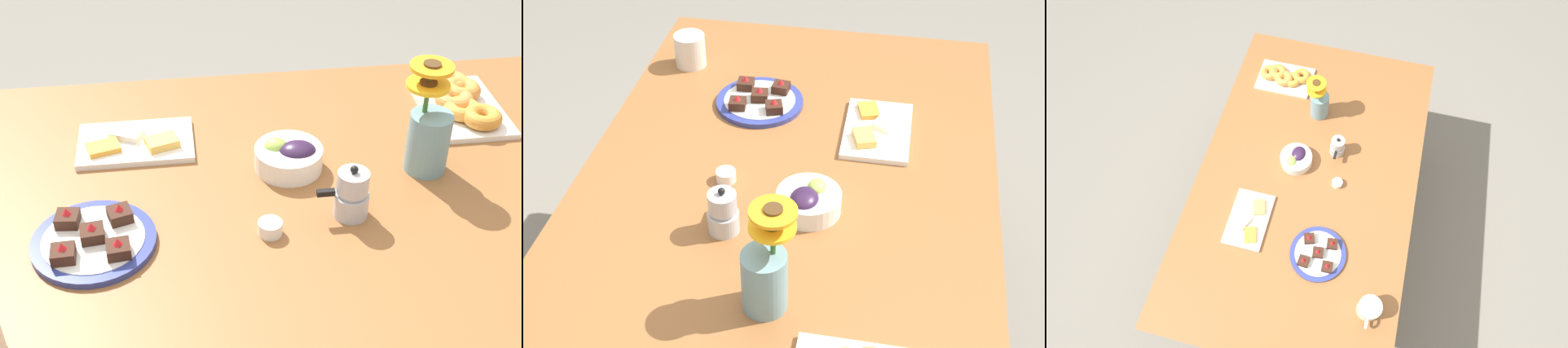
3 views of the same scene
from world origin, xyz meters
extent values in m
plane|color=slate|center=(0.00, 0.00, 0.00)|extent=(6.00, 6.00, 0.00)
cube|color=brown|center=(0.00, 0.00, 0.72)|extent=(1.60, 1.00, 0.04)
cube|color=brown|center=(-0.72, -0.42, 0.35)|extent=(0.07, 0.07, 0.70)
cube|color=brown|center=(0.72, -0.42, 0.35)|extent=(0.07, 0.07, 0.70)
cube|color=brown|center=(-0.72, 0.42, 0.35)|extent=(0.07, 0.07, 0.70)
cylinder|color=beige|center=(0.51, 0.37, 0.79)|extent=(0.09, 0.09, 0.10)
cylinder|color=brown|center=(0.51, 0.37, 0.83)|extent=(0.08, 0.08, 0.00)
torus|color=beige|center=(0.57, 0.37, 0.79)|extent=(0.05, 0.01, 0.05)
cylinder|color=white|center=(-0.07, -0.07, 0.77)|extent=(0.15, 0.15, 0.05)
ellipsoid|color=#2D1938|center=(-0.09, -0.06, 0.79)|extent=(0.08, 0.07, 0.04)
ellipsoid|color=#9EC14C|center=(-0.04, -0.08, 0.79)|extent=(0.05, 0.04, 0.04)
cube|color=white|center=(0.26, -0.20, 0.75)|extent=(0.26, 0.17, 0.01)
cube|color=#EFB74C|center=(0.20, -0.17, 0.76)|extent=(0.08, 0.07, 0.02)
cube|color=white|center=(0.28, -0.22, 0.76)|extent=(0.08, 0.07, 0.02)
cube|color=orange|center=(0.33, -0.17, 0.76)|extent=(0.08, 0.07, 0.01)
cube|color=white|center=(-0.52, -0.25, 0.75)|extent=(0.19, 0.28, 0.01)
torus|color=#CC8137|center=(-0.52, -0.33, 0.77)|extent=(0.12, 0.12, 0.04)
torus|color=orange|center=(-0.54, -0.29, 0.77)|extent=(0.10, 0.10, 0.04)
torus|color=#CA823C|center=(-0.50, -0.25, 0.77)|extent=(0.09, 0.09, 0.04)
torus|color=orange|center=(-0.51, -0.21, 0.77)|extent=(0.12, 0.12, 0.03)
torus|color=orange|center=(-0.54, -0.16, 0.77)|extent=(0.11, 0.11, 0.04)
cylinder|color=white|center=(0.00, 0.14, 0.75)|extent=(0.05, 0.05, 0.03)
cylinder|color=#C68923|center=(0.00, 0.14, 0.76)|extent=(0.04, 0.04, 0.01)
cylinder|color=navy|center=(0.34, 0.13, 0.75)|extent=(0.24, 0.24, 0.01)
cylinder|color=white|center=(0.34, 0.13, 0.75)|extent=(0.20, 0.20, 0.01)
cube|color=#381E14|center=(0.29, 0.18, 0.77)|extent=(0.05, 0.05, 0.02)
cone|color=red|center=(0.29, 0.18, 0.79)|extent=(0.02, 0.02, 0.01)
cube|color=#381E14|center=(0.39, 0.18, 0.77)|extent=(0.05, 0.05, 0.02)
cone|color=red|center=(0.39, 0.18, 0.79)|extent=(0.02, 0.02, 0.01)
cube|color=#381E14|center=(0.29, 0.08, 0.77)|extent=(0.05, 0.05, 0.02)
cone|color=red|center=(0.29, 0.08, 0.79)|extent=(0.02, 0.02, 0.01)
cube|color=#381E14|center=(0.39, 0.08, 0.77)|extent=(0.05, 0.05, 0.02)
cone|color=red|center=(0.39, 0.08, 0.79)|extent=(0.02, 0.02, 0.01)
cube|color=#381E14|center=(0.34, 0.13, 0.77)|extent=(0.05, 0.05, 0.02)
cone|color=red|center=(0.34, 0.13, 0.79)|extent=(0.02, 0.02, 0.01)
cylinder|color=#6B939E|center=(-0.36, -0.03, 0.81)|extent=(0.09, 0.09, 0.14)
cylinder|color=#3D702D|center=(-0.35, -0.05, 0.93)|extent=(0.01, 0.01, 0.10)
cylinder|color=orange|center=(-0.35, -0.05, 0.98)|extent=(0.09, 0.09, 0.01)
cylinder|color=#472D14|center=(-0.35, -0.05, 0.99)|extent=(0.04, 0.04, 0.01)
cylinder|color=#3D702D|center=(-0.35, -0.04, 0.91)|extent=(0.01, 0.01, 0.06)
cylinder|color=yellow|center=(-0.35, -0.04, 0.94)|extent=(0.09, 0.09, 0.01)
cylinder|color=#472D14|center=(-0.35, -0.04, 0.95)|extent=(0.04, 0.04, 0.01)
cylinder|color=#B7B7BC|center=(-0.17, 0.10, 0.77)|extent=(0.07, 0.07, 0.05)
cylinder|color=#B7B7BC|center=(-0.17, 0.10, 0.79)|extent=(0.05, 0.05, 0.01)
cylinder|color=#B7B7BC|center=(-0.17, 0.10, 0.82)|extent=(0.06, 0.06, 0.04)
sphere|color=black|center=(-0.17, 0.10, 0.85)|extent=(0.02, 0.02, 0.02)
cube|color=black|center=(-0.11, 0.10, 0.80)|extent=(0.04, 0.01, 0.01)
camera|label=1|loc=(0.16, 1.19, 1.67)|focal=50.00mm
camera|label=2|loc=(-1.29, -0.24, 1.85)|focal=50.00mm
camera|label=3|loc=(0.78, 0.19, 2.44)|focal=28.00mm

